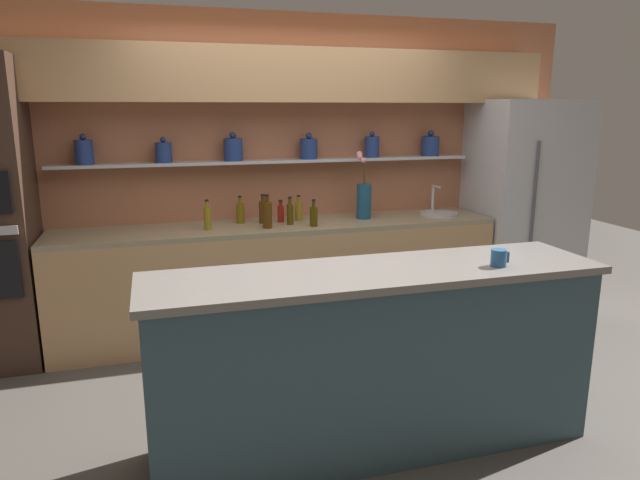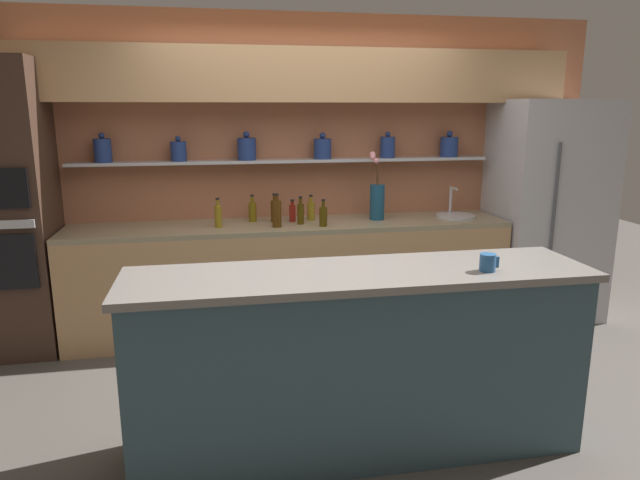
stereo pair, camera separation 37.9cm
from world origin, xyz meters
TOP-DOWN VIEW (x-y plane):
  - ground_plane at (0.00, 0.00)m, footprint 12.00×12.00m
  - back_wall_unit at (-0.00, 1.53)m, footprint 5.20×0.44m
  - back_counter_unit at (-0.12, 1.24)m, footprint 3.58×0.62m
  - island_counter at (0.00, -0.55)m, footprint 2.43×0.61m
  - refrigerator at (2.15, 1.20)m, footprint 0.91×0.73m
  - oven_tower at (-2.26, 1.24)m, footprint 0.67×0.64m
  - flower_vase at (0.61, 1.26)m, footprint 0.14×0.12m
  - sink_fixture at (1.31, 1.25)m, footprint 0.33×0.33m
  - bottle_sauce_0 at (-0.10, 1.31)m, footprint 0.05×0.05m
  - bottle_oil_1 at (-0.70, 1.18)m, footprint 0.06×0.06m
  - bottle_oil_2 at (0.12, 1.07)m, footprint 0.06×0.06m
  - bottle_spirit_3 at (-0.24, 1.31)m, footprint 0.07×0.07m
  - bottle_oil_4 at (0.06, 1.34)m, footprint 0.06×0.06m
  - bottle_oil_5 at (-0.42, 1.37)m, footprint 0.07×0.07m
  - bottle_spirit_6 at (-0.25, 1.11)m, footprint 0.07×0.07m
  - bottle_oil_7 at (-0.05, 1.19)m, footprint 0.05×0.05m
  - coffee_mug at (0.64, -0.67)m, footprint 0.10×0.08m

SIDE VIEW (x-z plane):
  - ground_plane at x=0.00m, z-range 0.00..0.00m
  - back_counter_unit at x=-0.12m, z-range 0.00..0.92m
  - island_counter at x=0.00m, z-range 0.00..1.02m
  - sink_fixture at x=1.31m, z-range 0.82..1.07m
  - refrigerator at x=2.15m, z-range 0.00..1.91m
  - bottle_sauce_0 at x=-0.10m, z-range 0.90..1.09m
  - bottle_oil_4 at x=0.06m, z-range 0.90..1.11m
  - bottle_oil_2 at x=0.12m, z-range 0.90..1.11m
  - bottle_oil_5 at x=-0.42m, z-range 0.90..1.12m
  - bottle_oil_7 at x=-0.05m, z-range 0.90..1.13m
  - bottle_oil_1 at x=-0.70m, z-range 0.90..1.13m
  - bottle_spirit_3 at x=-0.24m, z-range 0.90..1.14m
  - bottle_spirit_6 at x=-0.25m, z-range 0.90..1.16m
  - coffee_mug at x=0.64m, z-range 1.02..1.11m
  - flower_vase at x=0.61m, z-range 0.81..1.38m
  - oven_tower at x=-2.26m, z-range 0.00..2.19m
  - back_wall_unit at x=0.00m, z-range 0.25..2.85m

